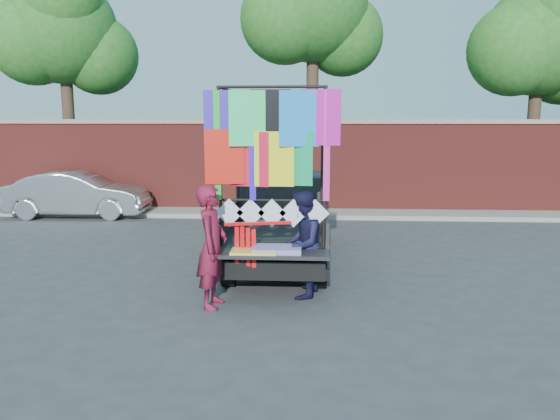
# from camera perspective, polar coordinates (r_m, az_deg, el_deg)

# --- Properties ---
(ground) EXTENTS (90.00, 90.00, 0.00)m
(ground) POSITION_cam_1_polar(r_m,az_deg,el_deg) (8.91, -3.32, -7.79)
(ground) COLOR #38383A
(ground) RESTS_ON ground
(brick_wall) EXTENTS (30.00, 0.45, 2.61)m
(brick_wall) POSITION_cam_1_polar(r_m,az_deg,el_deg) (15.53, -0.38, 4.72)
(brick_wall) COLOR maroon
(brick_wall) RESTS_ON ground
(curb) EXTENTS (30.00, 1.20, 0.12)m
(curb) POSITION_cam_1_polar(r_m,az_deg,el_deg) (15.00, -0.55, -0.33)
(curb) COLOR gray
(curb) RESTS_ON ground
(tree_left) EXTENTS (4.20, 3.30, 7.05)m
(tree_left) POSITION_cam_1_polar(r_m,az_deg,el_deg) (18.33, -21.74, 16.69)
(tree_left) COLOR #38281C
(tree_left) RESTS_ON ground
(tree_mid) EXTENTS (4.20, 3.30, 7.73)m
(tree_mid) POSITION_cam_1_polar(r_m,az_deg,el_deg) (16.83, 3.56, 20.03)
(tree_mid) COLOR #38281C
(tree_mid) RESTS_ON ground
(tree_right) EXTENTS (4.20, 3.30, 6.62)m
(tree_right) POSITION_cam_1_polar(r_m,az_deg,el_deg) (17.91, 25.63, 15.44)
(tree_right) COLOR #38281C
(tree_right) RESTS_ON ground
(pickup_truck) EXTENTS (1.97, 4.95, 3.12)m
(pickup_truck) POSITION_cam_1_polar(r_m,az_deg,el_deg) (10.50, 0.13, -0.65)
(pickup_truck) COLOR black
(pickup_truck) RESTS_ON ground
(sedan) EXTENTS (3.80, 1.45, 1.24)m
(sedan) POSITION_cam_1_polar(r_m,az_deg,el_deg) (15.69, -20.43, 1.56)
(sedan) COLOR #B5B9BD
(sedan) RESTS_ON ground
(woman) EXTENTS (0.46, 0.66, 1.75)m
(woman) POSITION_cam_1_polar(r_m,az_deg,el_deg) (7.75, -7.11, -3.81)
(woman) COLOR maroon
(woman) RESTS_ON ground
(man) EXTENTS (0.75, 0.89, 1.60)m
(man) POSITION_cam_1_polar(r_m,az_deg,el_deg) (8.13, 2.28, -3.63)
(man) COLOR #171536
(man) RESTS_ON ground
(streamer_bundle) EXTENTS (0.96, 0.25, 0.67)m
(streamer_bundle) POSITION_cam_1_polar(r_m,az_deg,el_deg) (7.88, -3.09, -2.81)
(streamer_bundle) COLOR red
(streamer_bundle) RESTS_ON ground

